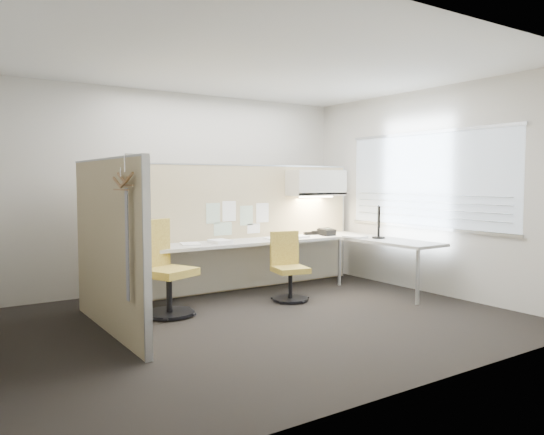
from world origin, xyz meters
TOP-DOWN VIEW (x-y plane):
  - floor at (0.00, 0.00)m, footprint 5.50×4.50m
  - ceiling at (0.00, 0.00)m, footprint 5.50×4.50m
  - wall_back at (0.00, 2.25)m, footprint 5.50×0.02m
  - wall_front at (0.00, -2.25)m, footprint 5.50×0.02m
  - wall_right at (2.75, 0.00)m, footprint 0.02×4.50m
  - window_pane at (2.73, 0.00)m, footprint 0.01×2.80m
  - partition_back at (0.55, 1.60)m, footprint 4.10×0.06m
  - partition_left at (-1.50, 0.50)m, footprint 0.06×2.20m
  - desk at (0.93, 1.13)m, footprint 4.00×2.07m
  - overhead_bin at (1.90, 1.39)m, footprint 0.90×0.36m
  - task_light_strip at (1.90, 1.39)m, footprint 0.60×0.06m
  - pinned_papers at (0.63, 1.57)m, footprint 1.01×0.00m
  - poster at (-1.05, 1.57)m, footprint 0.28×0.00m
  - chair_left at (-0.77, 0.83)m, footprint 0.66×0.68m
  - chair_right at (0.86, 0.65)m, footprint 0.48×0.50m
  - monitor at (2.30, 0.48)m, footprint 0.32×0.33m
  - phone at (1.95, 1.19)m, footprint 0.22×0.21m
  - stapler at (1.75, 1.39)m, footprint 0.14×0.05m
  - tape_dispenser at (1.87, 1.37)m, footprint 0.10×0.07m
  - coat_hook at (-1.58, -0.28)m, footprint 0.18×0.43m
  - paper_stack_0 at (-0.87, 1.28)m, footprint 0.24×0.31m
  - paper_stack_1 at (-0.23, 1.29)m, footprint 0.30×0.35m
  - paper_stack_2 at (0.16, 1.20)m, footprint 0.23×0.30m
  - paper_stack_3 at (1.04, 1.25)m, footprint 0.27×0.33m
  - paper_stack_4 at (1.44, 1.25)m, footprint 0.24×0.31m
  - paper_stack_5 at (2.10, 0.75)m, footprint 0.26×0.32m

SIDE VIEW (x-z plane):
  - floor at x=0.00m, z-range -0.01..0.00m
  - chair_right at x=0.86m, z-range -0.03..0.84m
  - chair_left at x=-0.77m, z-range -0.04..1.04m
  - desk at x=0.93m, z-range 0.24..0.97m
  - paper_stack_3 at x=1.04m, z-range 0.73..0.74m
  - paper_stack_1 at x=-0.23m, z-range 0.73..0.75m
  - paper_stack_5 at x=2.10m, z-range 0.73..0.75m
  - paper_stack_0 at x=-0.87m, z-range 0.73..0.75m
  - paper_stack_4 at x=1.44m, z-range 0.73..0.76m
  - paper_stack_2 at x=0.16m, z-range 0.73..0.78m
  - stapler at x=1.75m, z-range 0.73..0.78m
  - tape_dispenser at x=1.87m, z-range 0.73..0.79m
  - phone at x=1.95m, z-range 0.72..0.84m
  - partition_back at x=0.55m, z-range 0.00..1.75m
  - partition_left at x=-1.50m, z-range 0.00..1.75m
  - monitor at x=2.30m, z-range 0.77..1.22m
  - pinned_papers at x=0.63m, z-range 0.80..1.27m
  - task_light_strip at x=1.90m, z-range 1.29..1.31m
  - wall_back at x=0.00m, z-range 0.00..2.80m
  - wall_front at x=0.00m, z-range 0.00..2.80m
  - wall_right at x=2.75m, z-range 0.00..2.80m
  - poster at x=-1.05m, z-range 1.24..1.59m
  - coat_hook at x=-1.58m, z-range 0.78..2.07m
  - overhead_bin at x=1.90m, z-range 1.32..1.70m
  - window_pane at x=2.73m, z-range 0.90..2.20m
  - ceiling at x=0.00m, z-range 2.80..2.81m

